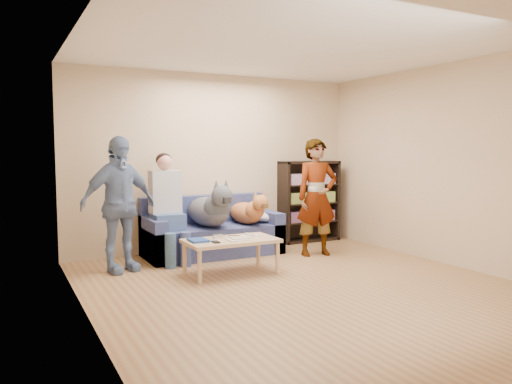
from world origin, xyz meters
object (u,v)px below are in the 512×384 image
dog_tan (248,211)px  coffee_table (231,243)px  person_standing_right (317,197)px  person_seated (167,204)px  bookshelf (309,199)px  person_standing_left (119,204)px  notebook_blue (198,240)px  dog_gray (211,209)px  camera_silver (218,236)px  sofa (211,235)px

dog_tan → coffee_table: 1.20m
person_standing_right → person_seated: size_ratio=1.12×
person_standing_right → bookshelf: (0.50, 0.97, -0.14)m
person_seated → person_standing_left: bearing=-157.7°
notebook_blue → dog_gray: dog_gray is taller
notebook_blue → coffee_table: notebook_blue is taller
person_standing_left → coffee_table: (1.17, -0.73, -0.45)m
dog_gray → dog_tan: size_ratio=1.12×
dog_tan → person_seated: bearing=176.7°
dog_gray → camera_silver: bearing=-106.6°
bookshelf → sofa: bearing=-172.6°
sofa → person_standing_right: bearing=-29.4°
coffee_table → bookshelf: 2.46m
sofa → person_seated: bearing=-169.4°
person_standing_left → dog_gray: size_ratio=1.30×
notebook_blue → camera_silver: 0.29m
notebook_blue → sofa: (0.61, 1.09, -0.15)m
bookshelf → coffee_table: bearing=-145.7°
camera_silver → dog_tan: 1.18m
camera_silver → coffee_table: camera_silver is taller
dog_gray → sofa: bearing=65.4°
dog_tan → dog_gray: bearing=178.7°
notebook_blue → bookshelf: size_ratio=0.20×
person_standing_left → notebook_blue: 1.10m
person_standing_left → dog_tan: person_standing_left is taller
sofa → dog_tan: dog_tan is taller
person_standing_left → camera_silver: size_ratio=15.06×
person_seated → dog_gray: person_seated is taller
dog_gray → coffee_table: (-0.13, -0.96, -0.29)m
notebook_blue → sofa: bearing=60.6°
dog_tan → coffee_table: size_ratio=1.03×
bookshelf → dog_tan: bearing=-161.9°
dog_gray → coffee_table: dog_gray is taller
camera_silver → bookshelf: size_ratio=0.08×
sofa → dog_tan: (0.49, -0.19, 0.33)m
dog_gray → bookshelf: bookshelf is taller
camera_silver → dog_gray: size_ratio=0.09×
person_standing_left → sofa: bearing=-0.2°
coffee_table → bookshelf: bookshelf is taller
bookshelf → camera_silver: bearing=-149.6°
camera_silver → person_seated: person_seated is taller
camera_silver → person_seated: 1.01m
person_standing_left → sofa: 1.54m
coffee_table → person_standing_right: bearing=15.1°
camera_silver → dog_tan: size_ratio=0.10×
person_standing_right → person_seated: (-1.98, 0.61, -0.05)m
dog_gray → person_standing_left: bearing=-169.8°
person_standing_right → notebook_blue: bearing=-159.7°
person_standing_right → notebook_blue: person_standing_right is taller
camera_silver → bookshelf: bookshelf is taller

